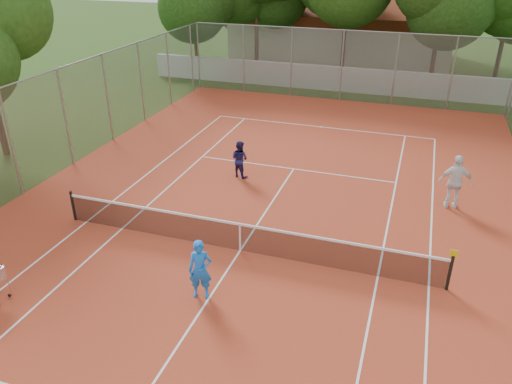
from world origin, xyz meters
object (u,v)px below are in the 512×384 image
(tennis_net, at_px, (240,237))
(player_far_left, at_px, (240,159))
(player_far_right, at_px, (455,182))
(clubhouse, at_px, (343,29))
(player_near, at_px, (200,270))

(tennis_net, relative_size, player_far_left, 8.01)
(tennis_net, xyz_separation_m, player_far_left, (-1.87, 5.05, 0.25))
(player_far_right, bearing_deg, tennis_net, 30.42)
(clubhouse, bearing_deg, player_near, -86.77)
(clubhouse, relative_size, player_far_left, 11.06)
(player_far_left, xyz_separation_m, player_far_right, (7.97, -0.08, 0.24))
(clubhouse, xyz_separation_m, player_far_right, (8.10, -24.03, -1.20))
(player_near, xyz_separation_m, player_far_left, (-1.64, 7.40, -0.10))
(clubhouse, bearing_deg, tennis_net, -86.05)
(tennis_net, height_order, player_far_left, player_far_left)
(player_near, relative_size, player_far_right, 0.85)
(player_near, distance_m, player_far_left, 7.58)
(tennis_net, relative_size, player_far_right, 6.05)
(tennis_net, distance_m, clubhouse, 29.12)
(clubhouse, height_order, player_far_left, clubhouse)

